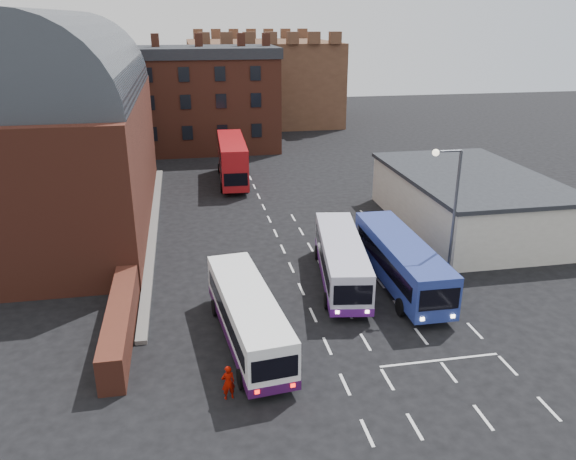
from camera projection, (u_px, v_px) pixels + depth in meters
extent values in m
plane|color=black|center=(323.00, 338.00, 28.87)|extent=(180.00, 180.00, 0.00)
cube|color=#602B1E|center=(67.00, 160.00, 43.74)|extent=(12.00, 28.00, 10.00)
cylinder|color=#1E2328|center=(58.00, 95.00, 41.97)|extent=(12.00, 26.00, 12.00)
cube|color=#602B1E|center=(121.00, 321.00, 28.65)|extent=(1.20, 10.00, 1.80)
cube|color=beige|center=(468.00, 202.00, 43.59)|extent=(10.00, 16.00, 4.00)
cube|color=#282B30|center=(471.00, 176.00, 42.84)|extent=(10.40, 16.40, 0.30)
cube|color=brown|center=(185.00, 105.00, 68.16)|extent=(22.00, 10.00, 11.00)
cube|color=brown|center=(261.00, 81.00, 88.42)|extent=(22.00, 22.00, 12.00)
cube|color=white|center=(248.00, 314.00, 27.92)|extent=(3.38, 10.32, 2.30)
cube|color=black|center=(248.00, 312.00, 27.87)|extent=(3.31, 9.13, 0.83)
cylinder|color=black|center=(215.00, 308.00, 30.91)|extent=(0.36, 0.94, 0.92)
cylinder|color=black|center=(241.00, 379.00, 24.81)|extent=(0.36, 0.94, 0.92)
cylinder|color=black|center=(255.00, 302.00, 31.53)|extent=(0.36, 0.94, 0.92)
cylinder|color=black|center=(291.00, 370.00, 25.42)|extent=(0.36, 0.94, 0.92)
cube|color=silver|center=(341.00, 258.00, 34.33)|extent=(3.91, 10.56, 2.35)
cube|color=black|center=(341.00, 256.00, 34.28)|extent=(3.78, 9.39, 0.84)
cylinder|color=black|center=(368.00, 300.00, 31.71)|extent=(0.40, 0.97, 0.94)
cylinder|color=black|center=(351.00, 252.00, 38.20)|extent=(0.40, 0.97, 0.94)
cylinder|color=black|center=(327.00, 301.00, 31.65)|extent=(0.40, 0.97, 0.94)
cylinder|color=black|center=(317.00, 252.00, 38.14)|extent=(0.40, 0.97, 0.94)
cube|color=navy|center=(401.00, 260.00, 33.84)|extent=(2.56, 10.94, 2.48)
cube|color=black|center=(401.00, 258.00, 33.79)|extent=(2.61, 9.74, 0.89)
cylinder|color=black|center=(443.00, 303.00, 31.29)|extent=(0.29, 0.99, 0.99)
cylinder|color=black|center=(396.00, 253.00, 38.05)|extent=(0.29, 0.99, 0.99)
cylinder|color=black|center=(401.00, 307.00, 30.88)|extent=(0.29, 0.99, 0.99)
cylinder|color=black|center=(361.00, 255.00, 37.64)|extent=(0.29, 0.99, 0.99)
cube|color=#A91318|center=(232.00, 159.00, 55.20)|extent=(2.81, 10.81, 3.80)
cube|color=black|center=(232.00, 164.00, 55.39)|extent=(2.83, 9.61, 0.88)
cylinder|color=black|center=(248.00, 187.00, 52.89)|extent=(0.31, 0.98, 0.98)
cylinder|color=black|center=(242.00, 168.00, 59.56)|extent=(0.31, 0.98, 0.98)
cylinder|color=black|center=(222.00, 188.00, 52.55)|extent=(0.31, 0.98, 0.98)
cylinder|color=black|center=(219.00, 168.00, 59.22)|extent=(0.31, 0.98, 0.98)
cylinder|color=#45484E|center=(453.00, 224.00, 32.41)|extent=(0.17, 0.17, 8.56)
cylinder|color=#45484E|center=(449.00, 151.00, 30.77)|extent=(1.50, 0.13, 0.11)
sphere|color=#FFF2CC|center=(436.00, 153.00, 30.67)|extent=(0.39, 0.39, 0.39)
imported|color=#850A01|center=(228.00, 382.00, 24.00)|extent=(0.66, 0.50, 1.63)
imported|color=tan|center=(245.00, 366.00, 25.34)|extent=(0.85, 0.77, 1.41)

